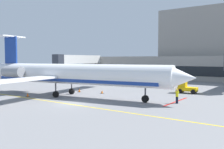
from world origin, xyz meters
The scene contains 8 objects.
ground centered at (0.00, 0.00, -0.05)m, with size 120.00×120.00×0.11m.
jet_bridge_west centered at (-27.63, 30.37, 5.27)m, with size 2.40×17.83×6.67m.
regional_jet centered at (-4.70, 4.24, 3.24)m, with size 35.21×28.65×9.26m.
pushback_tractor centered at (8.14, 17.60, 0.98)m, with size 3.05×2.04×2.22m.
marshaller centered at (10.51, 7.60, 0.98)m, with size 0.76×0.51×1.93m.
safety_cone_alpha centered at (-2.44, 9.33, 0.25)m, with size 0.47×0.47×0.55m.
safety_cone_bravo centered at (-9.15, 0.42, 0.25)m, with size 0.47×0.47×0.55m.
safety_cone_charlie centered at (-6.56, 8.53, 0.25)m, with size 0.47×0.47×0.55m.
Camera 1 is at (21.64, -21.72, 5.44)m, focal length 40.10 mm.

